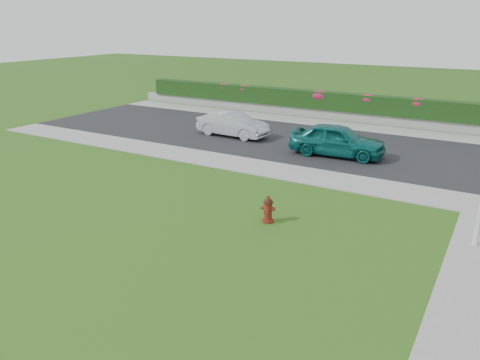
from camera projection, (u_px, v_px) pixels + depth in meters
The scene contains 14 objects.
ground at pixel (162, 273), 11.70m from camera, with size 120.00×120.00×0.00m, color black.
street_far at pixel (254, 136), 25.52m from camera, with size 26.00×8.00×0.04m, color black.
sidewalk_far at pixel (185, 155), 21.91m from camera, with size 24.00×2.00×0.04m, color gray.
sidewalk_beyond at pixel (354, 127), 27.70m from camera, with size 34.00×2.00×0.04m, color gray.
retaining_wall at pixel (362, 118), 28.83m from camera, with size 34.00×0.40×0.60m, color gray.
hedge at pixel (363, 104), 28.64m from camera, with size 32.00×0.90×1.10m, color black.
fire_hydrant at pixel (268, 210), 14.53m from camera, with size 0.45×0.42×0.86m.
sedan_teal at pixel (337, 140), 21.49m from camera, with size 1.74×4.33×1.48m, color #0B5854.
sedan_silver at pixel (233, 124), 25.16m from camera, with size 1.39×3.98×1.31m, color #B9BBC2.
flower_clump_a at pixel (224, 87), 33.24m from camera, with size 1.11×0.71×0.56m, color #BE2051.
flower_clump_b at pixel (245, 89), 32.43m from camera, with size 1.13×0.73×0.57m, color #BE2051.
flower_clump_c at pixel (320, 96), 29.81m from camera, with size 1.34×0.86×0.67m, color #BE2051.
flower_clump_d at pixel (368, 99), 28.33m from camera, with size 1.19×0.76×0.59m, color #BE2051.
flower_clump_e at pixel (417, 103), 26.95m from camera, with size 1.19×0.77×0.60m, color #BE2051.
Camera 1 is at (6.89, -7.93, 5.99)m, focal length 35.00 mm.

